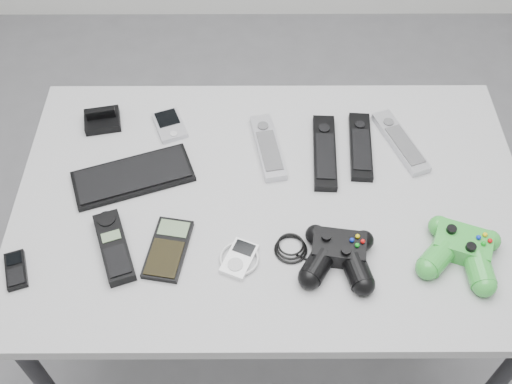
{
  "coord_description": "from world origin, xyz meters",
  "views": [
    {
      "loc": [
        -0.05,
        -0.84,
        1.82
      ],
      "look_at": [
        -0.04,
        -0.02,
        0.79
      ],
      "focal_mm": 42.0,
      "sensor_mm": 36.0,
      "label": 1
    }
  ],
  "objects_px": {
    "remote_silver_b": "(400,142)",
    "pda": "(170,125)",
    "mobile_phone": "(16,270)",
    "controller_green": "(461,249)",
    "remote_black_b": "(361,146)",
    "calculator": "(168,249)",
    "controller_black": "(338,254)",
    "remote_black_a": "(325,152)",
    "cordless_handset": "(114,247)",
    "desk": "(271,214)",
    "remote_silver_a": "(268,146)",
    "mp3_player": "(239,258)",
    "pda_keyboard": "(133,176)"
  },
  "relations": [
    {
      "from": "remote_silver_b",
      "to": "calculator",
      "type": "bearing_deg",
      "value": -171.05
    },
    {
      "from": "desk",
      "to": "controller_green",
      "type": "height_order",
      "value": "controller_green"
    },
    {
      "from": "pda",
      "to": "remote_black_a",
      "type": "height_order",
      "value": "remote_black_a"
    },
    {
      "from": "cordless_handset",
      "to": "controller_black",
      "type": "distance_m",
      "value": 0.46
    },
    {
      "from": "pda",
      "to": "controller_black",
      "type": "height_order",
      "value": "controller_black"
    },
    {
      "from": "desk",
      "to": "controller_black",
      "type": "distance_m",
      "value": 0.23
    },
    {
      "from": "mobile_phone",
      "to": "cordless_handset",
      "type": "xyz_separation_m",
      "value": [
        0.19,
        0.05,
        0.01
      ]
    },
    {
      "from": "pda_keyboard",
      "to": "controller_black",
      "type": "bearing_deg",
      "value": -45.96
    },
    {
      "from": "calculator",
      "to": "controller_black",
      "type": "xyz_separation_m",
      "value": [
        0.35,
        -0.03,
        0.02
      ]
    },
    {
      "from": "remote_silver_b",
      "to": "pda",
      "type": "bearing_deg",
      "value": 153.31
    },
    {
      "from": "cordless_handset",
      "to": "mp3_player",
      "type": "distance_m",
      "value": 0.26
    },
    {
      "from": "pda",
      "to": "remote_black_a",
      "type": "xyz_separation_m",
      "value": [
        0.37,
        -0.09,
        0.0
      ]
    },
    {
      "from": "remote_black_b",
      "to": "calculator",
      "type": "distance_m",
      "value": 0.52
    },
    {
      "from": "remote_silver_a",
      "to": "controller_green",
      "type": "relative_size",
      "value": 1.18
    },
    {
      "from": "mobile_phone",
      "to": "controller_green",
      "type": "distance_m",
      "value": 0.91
    },
    {
      "from": "remote_black_b",
      "to": "calculator",
      "type": "bearing_deg",
      "value": -142.28
    },
    {
      "from": "remote_black_a",
      "to": "pda_keyboard",
      "type": "bearing_deg",
      "value": -168.24
    },
    {
      "from": "remote_silver_b",
      "to": "calculator",
      "type": "xyz_separation_m",
      "value": [
        -0.53,
        -0.3,
        -0.0
      ]
    },
    {
      "from": "remote_black_b",
      "to": "mp3_player",
      "type": "distance_m",
      "value": 0.42
    },
    {
      "from": "remote_black_b",
      "to": "remote_silver_b",
      "type": "height_order",
      "value": "same"
    },
    {
      "from": "pda",
      "to": "remote_silver_a",
      "type": "bearing_deg",
      "value": -38.53
    },
    {
      "from": "remote_black_b",
      "to": "controller_green",
      "type": "relative_size",
      "value": 1.22
    },
    {
      "from": "desk",
      "to": "mobile_phone",
      "type": "relative_size",
      "value": 12.96
    },
    {
      "from": "pda_keyboard",
      "to": "remote_black_b",
      "type": "xyz_separation_m",
      "value": [
        0.53,
        0.09,
        0.0
      ]
    },
    {
      "from": "remote_silver_b",
      "to": "mobile_phone",
      "type": "relative_size",
      "value": 2.34
    },
    {
      "from": "calculator",
      "to": "desk",
      "type": "bearing_deg",
      "value": 43.22
    },
    {
      "from": "pda_keyboard",
      "to": "remote_silver_b",
      "type": "height_order",
      "value": "remote_silver_b"
    },
    {
      "from": "remote_silver_b",
      "to": "controller_black",
      "type": "height_order",
      "value": "controller_black"
    },
    {
      "from": "cordless_handset",
      "to": "controller_green",
      "type": "relative_size",
      "value": 1.02
    },
    {
      "from": "remote_black_a",
      "to": "remote_black_b",
      "type": "relative_size",
      "value": 1.09
    },
    {
      "from": "remote_black_b",
      "to": "mobile_phone",
      "type": "height_order",
      "value": "remote_black_b"
    },
    {
      "from": "desk",
      "to": "remote_silver_a",
      "type": "distance_m",
      "value": 0.16
    },
    {
      "from": "mp3_player",
      "to": "controller_green",
      "type": "height_order",
      "value": "controller_green"
    },
    {
      "from": "remote_black_a",
      "to": "cordless_handset",
      "type": "relative_size",
      "value": 1.3
    },
    {
      "from": "remote_black_b",
      "to": "remote_silver_b",
      "type": "relative_size",
      "value": 1.01
    },
    {
      "from": "remote_silver_b",
      "to": "cordless_handset",
      "type": "bearing_deg",
      "value": -175.62
    },
    {
      "from": "mobile_phone",
      "to": "remote_silver_b",
      "type": "bearing_deg",
      "value": 3.92
    },
    {
      "from": "remote_silver_a",
      "to": "mobile_phone",
      "type": "height_order",
      "value": "remote_silver_a"
    },
    {
      "from": "mobile_phone",
      "to": "controller_black",
      "type": "bearing_deg",
      "value": -16.71
    },
    {
      "from": "controller_black",
      "to": "calculator",
      "type": "bearing_deg",
      "value": -175.77
    },
    {
      "from": "pda_keyboard",
      "to": "mp3_player",
      "type": "relative_size",
      "value": 3.06
    },
    {
      "from": "controller_black",
      "to": "remote_silver_a",
      "type": "bearing_deg",
      "value": 122.48
    },
    {
      "from": "remote_black_b",
      "to": "controller_green",
      "type": "height_order",
      "value": "controller_green"
    },
    {
      "from": "pda_keyboard",
      "to": "controller_green",
      "type": "height_order",
      "value": "controller_green"
    },
    {
      "from": "remote_black_a",
      "to": "remote_silver_b",
      "type": "xyz_separation_m",
      "value": [
        0.18,
        0.03,
        -0.0
      ]
    },
    {
      "from": "pda",
      "to": "mp3_player",
      "type": "distance_m",
      "value": 0.42
    },
    {
      "from": "remote_black_b",
      "to": "controller_green",
      "type": "xyz_separation_m",
      "value": [
        0.17,
        -0.3,
        0.02
      ]
    },
    {
      "from": "desk",
      "to": "mobile_phone",
      "type": "xyz_separation_m",
      "value": [
        -0.52,
        -0.19,
        0.07
      ]
    },
    {
      "from": "pda_keyboard",
      "to": "remote_black_a",
      "type": "height_order",
      "value": "remote_black_a"
    },
    {
      "from": "pda_keyboard",
      "to": "remote_silver_a",
      "type": "distance_m",
      "value": 0.32
    }
  ]
}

